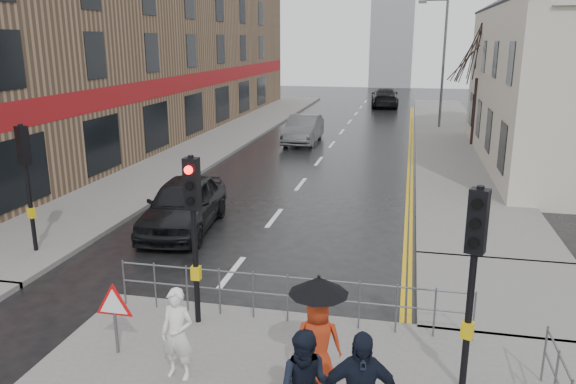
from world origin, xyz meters
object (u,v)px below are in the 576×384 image
at_px(pedestrian_a, 177,334).
at_px(car_parked, 184,204).
at_px(pedestrian_with_umbrella, 318,325).
at_px(car_mid, 303,129).

height_order(pedestrian_a, car_parked, pedestrian_a).
bearing_deg(pedestrian_with_umbrella, car_mid, 101.35).
xyz_separation_m(pedestrian_a, car_parked, (-3.00, 7.50, -0.14)).
xyz_separation_m(car_parked, car_mid, (0.77, 15.32, -0.03)).
relative_size(car_parked, car_mid, 1.00).
distance_m(pedestrian_with_umbrella, car_mid, 23.04).
bearing_deg(car_mid, pedestrian_a, -84.04).
distance_m(car_parked, car_mid, 15.34).
xyz_separation_m(pedestrian_with_umbrella, car_parked, (-5.30, 7.26, -0.43)).
xyz_separation_m(pedestrian_with_umbrella, car_mid, (-4.53, 22.59, -0.46)).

